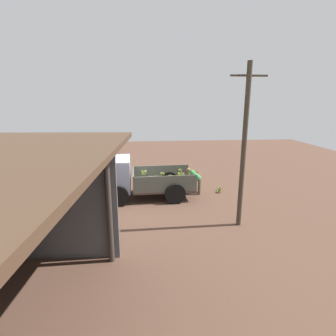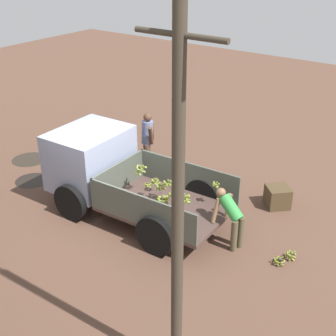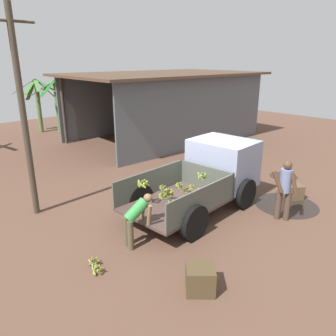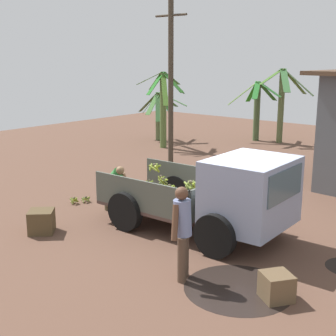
# 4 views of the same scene
# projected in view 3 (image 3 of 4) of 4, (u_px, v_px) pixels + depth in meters

# --- Properties ---
(ground) EXTENTS (36.00, 36.00, 0.00)m
(ground) POSITION_uv_depth(u_px,v_px,m) (199.00, 199.00, 10.57)
(ground) COLOR brown
(mud_patch_0) EXTENTS (1.91, 1.91, 0.01)m
(mud_patch_0) POSITION_uv_depth(u_px,v_px,m) (286.00, 205.00, 10.13)
(mud_patch_0) COLOR black
(mud_patch_0) RESTS_ON ground
(mud_patch_1) EXTENTS (1.05, 1.05, 0.01)m
(mud_patch_1) POSITION_uv_depth(u_px,v_px,m) (283.00, 176.00, 12.57)
(mud_patch_1) COLOR #2D261D
(mud_patch_1) RESTS_ON ground
(mud_patch_2) EXTENTS (0.94, 0.94, 0.01)m
(mud_patch_2) POSITION_uv_depth(u_px,v_px,m) (248.00, 178.00, 12.36)
(mud_patch_2) COLOR black
(mud_patch_2) RESTS_ON ground
(cargo_truck) EXTENTS (4.51, 2.37, 1.90)m
(cargo_truck) POSITION_uv_depth(u_px,v_px,m) (214.00, 170.00, 10.13)
(cargo_truck) COLOR #4F3A34
(cargo_truck) RESTS_ON ground
(warehouse_shed) EXTENTS (10.89, 7.06, 3.57)m
(warehouse_shed) POSITION_uv_depth(u_px,v_px,m) (171.00, 91.00, 17.99)
(warehouse_shed) COLOR #55585E
(warehouse_shed) RESTS_ON ground
(utility_pole) EXTENTS (1.22, 0.17, 5.64)m
(utility_pole) POSITION_uv_depth(u_px,v_px,m) (23.00, 114.00, 8.72)
(utility_pole) COLOR #41372B
(utility_pole) RESTS_ON ground
(banana_palm_2) EXTENTS (2.75, 2.25, 3.09)m
(banana_palm_2) POSITION_uv_depth(u_px,v_px,m) (58.00, 104.00, 19.71)
(banana_palm_2) COLOR #527438
(banana_palm_2) RESTS_ON ground
(banana_palm_4) EXTENTS (2.31, 2.21, 3.16)m
(banana_palm_4) POSITION_uv_depth(u_px,v_px,m) (38.00, 103.00, 19.48)
(banana_palm_4) COLOR #597540
(banana_palm_4) RESTS_ON ground
(banana_palm_6) EXTENTS (2.34, 2.15, 3.09)m
(banana_palm_6) POSITION_uv_depth(u_px,v_px,m) (92.00, 100.00, 21.69)
(banana_palm_6) COLOR #526236
(banana_palm_6) RESTS_ON ground
(person_foreground_visitor) EXTENTS (0.58, 0.68, 1.74)m
(person_foreground_visitor) POSITION_uv_depth(u_px,v_px,m) (285.00, 188.00, 8.93)
(person_foreground_visitor) COLOR #4E3A2C
(person_foreground_visitor) RESTS_ON ground
(person_worker_loading) EXTENTS (0.74, 0.59, 1.28)m
(person_worker_loading) POSITION_uv_depth(u_px,v_px,m) (136.00, 217.00, 7.75)
(person_worker_loading) COLOR brown
(person_worker_loading) RESTS_ON ground
(banana_bunch_on_ground_0) EXTENTS (0.26, 0.26, 0.17)m
(banana_bunch_on_ground_0) POSITION_uv_depth(u_px,v_px,m) (94.00, 261.00, 7.18)
(banana_bunch_on_ground_0) COLOR #453E2D
(banana_bunch_on_ground_0) RESTS_ON ground
(banana_bunch_on_ground_1) EXTENTS (0.23, 0.25, 0.20)m
(banana_bunch_on_ground_1) POSITION_uv_depth(u_px,v_px,m) (97.00, 269.00, 6.88)
(banana_bunch_on_ground_1) COLOR brown
(banana_bunch_on_ground_1) RESTS_ON ground
(wooden_crate_0) EXTENTS (0.78, 0.78, 0.53)m
(wooden_crate_0) POSITION_uv_depth(u_px,v_px,m) (200.00, 278.00, 6.36)
(wooden_crate_0) COLOR #4D3C24
(wooden_crate_0) RESTS_ON ground
(wooden_crate_1) EXTENTS (0.66, 0.66, 0.46)m
(wooden_crate_1) POSITION_uv_depth(u_px,v_px,m) (294.00, 191.00, 10.58)
(wooden_crate_1) COLOR brown
(wooden_crate_1) RESTS_ON ground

